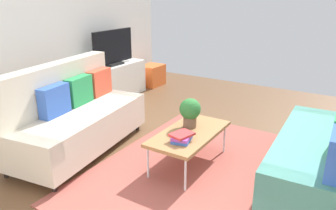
{
  "coord_description": "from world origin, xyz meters",
  "views": [
    {
      "loc": [
        -3.0,
        -1.57,
        1.94
      ],
      "look_at": [
        0.13,
        0.38,
        0.65
      ],
      "focal_mm": 35.01,
      "sensor_mm": 36.0,
      "label": 1
    }
  ],
  "objects": [
    {
      "name": "area_rug",
      "position": [
        -0.02,
        -0.17,
        0.01
      ],
      "size": [
        2.9,
        2.2,
        0.01
      ],
      "primitive_type": "cube",
      "color": "#9E4C42",
      "rests_on": "ground_plane"
    },
    {
      "name": "ground_plane",
      "position": [
        0.0,
        0.0,
        0.0
      ],
      "size": [
        7.68,
        7.68,
        0.0
      ],
      "primitive_type": "plane",
      "color": "brown"
    },
    {
      "name": "table_book_2",
      "position": [
        -0.22,
        -0.01,
        0.5
      ],
      "size": [
        0.28,
        0.23,
        0.03
      ],
      "primitive_type": "cube",
      "rotation": [
        0.0,
        0.0,
        -0.25
      ],
      "color": "red",
      "rests_on": "table_book_1"
    },
    {
      "name": "table_book_1",
      "position": [
        -0.22,
        -0.01,
        0.47
      ],
      "size": [
        0.27,
        0.23,
        0.03
      ],
      "primitive_type": "cube",
      "rotation": [
        0.0,
        0.0,
        0.21
      ],
      "color": "purple",
      "rests_on": "table_book_0"
    },
    {
      "name": "couch_green",
      "position": [
        0.31,
        -1.39,
        0.45
      ],
      "size": [
        1.93,
        0.92,
        1.1
      ],
      "rotation": [
        0.0,
        0.0,
        0.04
      ],
      "color": "teal",
      "rests_on": "ground_plane"
    },
    {
      "name": "tv",
      "position": [
        1.54,
        2.44,
        0.95
      ],
      "size": [
        1.0,
        0.2,
        0.64
      ],
      "color": "black",
      "rests_on": "tv_console"
    },
    {
      "name": "tv_console",
      "position": [
        1.54,
        2.46,
        0.32
      ],
      "size": [
        1.4,
        0.44,
        0.64
      ],
      "primitive_type": "cube",
      "color": "silver",
      "rests_on": "ground_plane"
    },
    {
      "name": "coffee_table",
      "position": [
        0.03,
        0.03,
        0.39
      ],
      "size": [
        1.1,
        0.56,
        0.42
      ],
      "color": "#9E7042",
      "rests_on": "ground_plane"
    },
    {
      "name": "wall_far",
      "position": [
        0.0,
        2.8,
        1.45
      ],
      "size": [
        6.4,
        0.12,
        2.9
      ],
      "primitive_type": "cube",
      "color": "white",
      "rests_on": "ground_plane"
    },
    {
      "name": "couch_beige",
      "position": [
        -0.37,
        1.46,
        0.45
      ],
      "size": [
        2.0,
        1.09,
        1.1
      ],
      "rotation": [
        0.0,
        0.0,
        3.28
      ],
      "color": "beige",
      "rests_on": "ground_plane"
    },
    {
      "name": "potted_plant",
      "position": [
        0.16,
        0.1,
        0.62
      ],
      "size": [
        0.25,
        0.25,
        0.35
      ],
      "color": "brown",
      "rests_on": "coffee_table"
    },
    {
      "name": "vase_0",
      "position": [
        0.96,
        2.51,
        0.73
      ],
      "size": [
        0.09,
        0.09,
        0.18
      ],
      "primitive_type": "cylinder",
      "color": "#33B29E",
      "rests_on": "tv_console"
    },
    {
      "name": "storage_trunk",
      "position": [
        2.64,
        2.36,
        0.22
      ],
      "size": [
        0.52,
        0.4,
        0.44
      ],
      "primitive_type": "cube",
      "color": "orange",
      "rests_on": "ground_plane"
    },
    {
      "name": "table_book_0",
      "position": [
        -0.22,
        -0.01,
        0.44
      ],
      "size": [
        0.28,
        0.23,
        0.03
      ],
      "primitive_type": "cube",
      "rotation": [
        0.0,
        0.0,
        0.24
      ],
      "color": "#3359B2",
      "rests_on": "coffee_table"
    },
    {
      "name": "bottle_0",
      "position": [
        1.11,
        2.42,
        0.76
      ],
      "size": [
        0.05,
        0.05,
        0.23
      ],
      "primitive_type": "cylinder",
      "color": "orange",
      "rests_on": "tv_console"
    }
  ]
}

